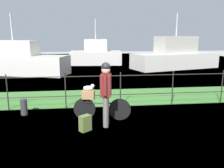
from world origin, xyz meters
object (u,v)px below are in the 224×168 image
at_px(cyclist_person, 106,89).
at_px(moored_boat_far, 14,61).
at_px(bicycle_main, 101,108).
at_px(terrier_dog, 89,88).
at_px(moored_boat_mid, 175,57).
at_px(backpack_on_paving, 85,123).
at_px(mooring_bollard, 24,107).
at_px(moored_boat_near, 96,55).
at_px(wooden_crate, 88,94).

distance_m(cyclist_person, moored_boat_far, 10.32).
distance_m(bicycle_main, terrier_dog, 0.68).
bearing_deg(moored_boat_mid, moored_boat_far, -172.62).
bearing_deg(backpack_on_paving, moored_boat_far, 75.96).
bearing_deg(moored_boat_mid, terrier_dog, -122.91).
bearing_deg(mooring_bollard, backpack_on_paving, -38.11).
xyz_separation_m(moored_boat_near, moored_boat_far, (-5.25, -4.40, 0.01)).
bearing_deg(cyclist_person, terrier_dog, 128.22).
distance_m(terrier_dog, cyclist_person, 0.68).
bearing_deg(mooring_bollard, cyclist_person, -25.90).
height_order(cyclist_person, backpack_on_paving, cyclist_person).
relative_size(cyclist_person, mooring_bollard, 3.46).
bearing_deg(moored_boat_near, backpack_on_paving, -93.96).
bearing_deg(moored_boat_near, moored_boat_far, -140.01).
xyz_separation_m(terrier_dog, mooring_bollard, (-1.95, 0.62, -0.68)).
bearing_deg(cyclist_person, moored_boat_far, 117.97).
xyz_separation_m(bicycle_main, terrier_dog, (-0.33, 0.06, 0.60)).
xyz_separation_m(backpack_on_paving, moored_boat_mid, (6.60, 10.80, 0.64)).
relative_size(bicycle_main, moored_boat_mid, 0.24).
bearing_deg(moored_boat_mid, bicycle_main, -121.41).
bearing_deg(moored_boat_mid, mooring_bollard, -131.90).
relative_size(backpack_on_paving, mooring_bollard, 0.82).
height_order(moored_boat_near, moored_boat_far, moored_boat_near).
distance_m(backpack_on_paving, moored_boat_far, 10.34).
xyz_separation_m(mooring_bollard, moored_boat_far, (-2.48, 7.97, 0.54)).
bearing_deg(wooden_crate, moored_boat_mid, 56.98).
relative_size(cyclist_person, backpack_on_paving, 4.21).
distance_m(terrier_dog, backpack_on_paving, 1.09).
distance_m(bicycle_main, mooring_bollard, 2.38).
xyz_separation_m(moored_boat_mid, moored_boat_far, (-10.89, -1.41, -0.06)).
bearing_deg(bicycle_main, mooring_bollard, 163.47).
relative_size(mooring_bollard, moored_boat_far, 0.07).
bearing_deg(backpack_on_paving, bicycle_main, 19.95).
height_order(wooden_crate, moored_boat_near, moored_boat_near).
xyz_separation_m(wooden_crate, moored_boat_far, (-4.40, 8.58, 0.05)).
bearing_deg(cyclist_person, wooden_crate, 129.59).
height_order(backpack_on_paving, moored_boat_far, moored_boat_far).
bearing_deg(moored_boat_mid, wooden_crate, -123.02).
height_order(terrier_dog, backpack_on_paving, terrier_dog).
bearing_deg(wooden_crate, cyclist_person, -50.41).
xyz_separation_m(bicycle_main, backpack_on_paving, (-0.46, -0.75, -0.13)).
xyz_separation_m(bicycle_main, wooden_crate, (-0.35, 0.06, 0.40)).
height_order(terrier_dog, mooring_bollard, terrier_dog).
xyz_separation_m(mooring_bollard, moored_boat_mid, (8.41, 9.38, 0.60)).
xyz_separation_m(cyclist_person, moored_boat_near, (0.41, 13.52, -0.23)).
height_order(bicycle_main, moored_boat_far, moored_boat_far).
xyz_separation_m(wooden_crate, moored_boat_mid, (6.49, 9.99, 0.11)).
relative_size(terrier_dog, moored_boat_near, 0.08).
height_order(mooring_bollard, moored_boat_near, moored_boat_near).
bearing_deg(moored_boat_near, terrier_dog, -93.64).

